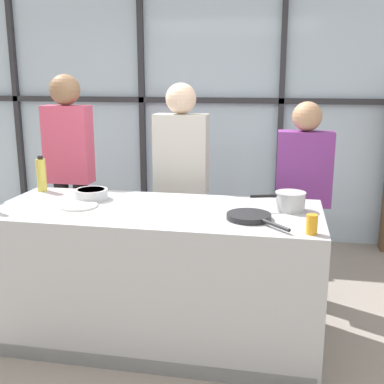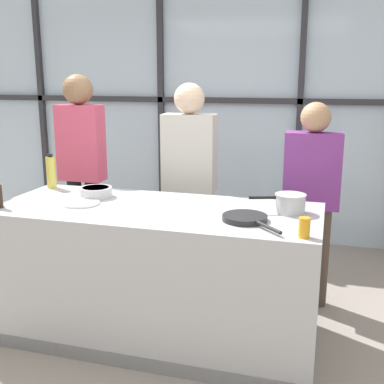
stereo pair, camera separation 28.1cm
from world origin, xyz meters
name	(u,v)px [view 1 (the left image)]	position (x,y,z in m)	size (l,w,h in m)	color
ground_plane	(158,336)	(0.00, 0.00, 0.00)	(18.00, 18.00, 0.00)	gray
back_window_wall	(210,113)	(0.00, 2.33, 1.40)	(6.40, 0.10, 2.80)	silver
demo_island	(157,275)	(0.00, 0.00, 0.47)	(2.18, 0.89, 0.94)	#B7BABF
spectator_far_left	(69,164)	(-0.98, 0.80, 1.07)	(0.40, 0.25, 1.81)	black
spectator_center_left	(181,175)	(0.00, 0.80, 1.00)	(0.43, 0.24, 1.75)	#47382D
spectator_center_right	(303,191)	(0.98, 0.80, 0.91)	(0.42, 0.23, 1.61)	#47382D
frying_pan	(250,216)	(0.63, -0.13, 0.96)	(0.39, 0.41, 0.04)	#232326
saucepan	(290,201)	(0.87, 0.12, 1.01)	(0.36, 0.20, 0.12)	silver
white_plate	(79,206)	(-0.52, -0.06, 0.95)	(0.25, 0.25, 0.01)	white
mixing_bowl	(91,194)	(-0.52, 0.15, 0.98)	(0.23, 0.23, 0.07)	silver
oil_bottle	(41,175)	(-0.99, 0.33, 1.07)	(0.07, 0.07, 0.27)	#E0CC4C
juice_glass_near	(312,224)	(0.99, -0.35, 1.00)	(0.06, 0.06, 0.11)	orange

